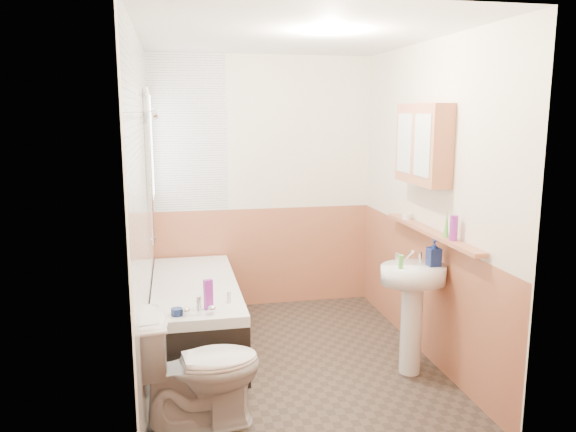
# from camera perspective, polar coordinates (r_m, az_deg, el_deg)

# --- Properties ---
(floor) EXTENTS (2.80, 2.80, 0.00)m
(floor) POSITION_cam_1_polar(r_m,az_deg,el_deg) (4.62, 0.39, -14.50)
(floor) COLOR #2F2721
(floor) RESTS_ON ground
(ceiling) EXTENTS (2.80, 2.80, 0.00)m
(ceiling) POSITION_cam_1_polar(r_m,az_deg,el_deg) (4.22, 0.43, 17.94)
(ceiling) COLOR white
(ceiling) RESTS_ON ground
(wall_back) EXTENTS (2.20, 0.02, 2.50)m
(wall_back) POSITION_cam_1_polar(r_m,az_deg,el_deg) (5.62, -2.59, 3.32)
(wall_back) COLOR #F5E9CA
(wall_back) RESTS_ON ground
(wall_front) EXTENTS (2.20, 0.02, 2.50)m
(wall_front) POSITION_cam_1_polar(r_m,az_deg,el_deg) (2.91, 6.21, -3.59)
(wall_front) COLOR #F5E9CA
(wall_front) RESTS_ON ground
(wall_left) EXTENTS (0.02, 2.80, 2.50)m
(wall_left) POSITION_cam_1_polar(r_m,az_deg,el_deg) (4.16, -14.71, 0.42)
(wall_left) COLOR #F5E9CA
(wall_left) RESTS_ON ground
(wall_right) EXTENTS (0.02, 2.80, 2.50)m
(wall_right) POSITION_cam_1_polar(r_m,az_deg,el_deg) (4.60, 14.05, 1.40)
(wall_right) COLOR #F5E9CA
(wall_right) RESTS_ON ground
(wainscot_right) EXTENTS (0.01, 2.80, 1.00)m
(wainscot_right) POSITION_cam_1_polar(r_m,az_deg,el_deg) (4.77, 13.40, -7.54)
(wainscot_right) COLOR #BB704C
(wainscot_right) RESTS_ON wall_right
(wainscot_front) EXTENTS (2.20, 0.01, 1.00)m
(wainscot_front) POSITION_cam_1_polar(r_m,az_deg,el_deg) (3.20, 5.80, -16.64)
(wainscot_front) COLOR #BB704C
(wainscot_front) RESTS_ON wall_front
(wainscot_back) EXTENTS (2.20, 0.01, 1.00)m
(wainscot_back) POSITION_cam_1_polar(r_m,az_deg,el_deg) (5.74, -2.50, -4.16)
(wainscot_back) COLOR #BB704C
(wainscot_back) RESTS_ON wall_back
(tile_cladding_left) EXTENTS (0.01, 2.80, 2.50)m
(tile_cladding_left) POSITION_cam_1_polar(r_m,az_deg,el_deg) (4.16, -14.41, 0.43)
(tile_cladding_left) COLOR white
(tile_cladding_left) RESTS_ON wall_left
(tile_return_back) EXTENTS (0.75, 0.01, 1.50)m
(tile_return_back) POSITION_cam_1_polar(r_m,az_deg,el_deg) (5.49, -10.17, 8.23)
(tile_return_back) COLOR white
(tile_return_back) RESTS_ON wall_back
(window) EXTENTS (0.03, 0.79, 0.99)m
(window) POSITION_cam_1_polar(r_m,az_deg,el_deg) (5.06, -13.85, 6.77)
(window) COLOR white
(window) RESTS_ON wall_left
(bathtub) EXTENTS (0.70, 1.74, 0.68)m
(bathtub) POSITION_cam_1_polar(r_m,az_deg,el_deg) (4.88, -9.36, -9.65)
(bathtub) COLOR black
(bathtub) RESTS_ON floor
(shower_riser) EXTENTS (0.11, 0.08, 1.26)m
(shower_riser) POSITION_cam_1_polar(r_m,az_deg,el_deg) (4.63, -13.71, 6.06)
(shower_riser) COLOR silver
(shower_riser) RESTS_ON wall_left
(toilet) EXTENTS (0.83, 0.53, 0.77)m
(toilet) POSITION_cam_1_polar(r_m,az_deg,el_deg) (3.65, -9.02, -15.13)
(toilet) COLOR white
(toilet) RESTS_ON floor
(sink) EXTENTS (0.49, 0.40, 0.95)m
(sink) POSITION_cam_1_polar(r_m,az_deg,el_deg) (4.32, 12.52, -8.03)
(sink) COLOR white
(sink) RESTS_ON floor
(pine_shelf) EXTENTS (0.10, 1.47, 0.03)m
(pine_shelf) POSITION_cam_1_polar(r_m,az_deg,el_deg) (4.43, 14.28, -1.60)
(pine_shelf) COLOR #BB704C
(pine_shelf) RESTS_ON wall_right
(medicine_cabinet) EXTENTS (0.17, 0.68, 0.61)m
(medicine_cabinet) POSITION_cam_1_polar(r_m,az_deg,el_deg) (4.45, 13.56, 7.11)
(medicine_cabinet) COLOR #BB704C
(medicine_cabinet) RESTS_ON wall_right
(foam_can) EXTENTS (0.07, 0.07, 0.18)m
(foam_can) POSITION_cam_1_polar(r_m,az_deg,el_deg) (4.10, 16.48, -1.18)
(foam_can) COLOR purple
(foam_can) RESTS_ON pine_shelf
(green_bottle) EXTENTS (0.05, 0.05, 0.20)m
(green_bottle) POSITION_cam_1_polar(r_m,az_deg,el_deg) (4.19, 15.81, -0.75)
(green_bottle) COLOR #59C647
(green_bottle) RESTS_ON pine_shelf
(black_jar) EXTENTS (0.09, 0.09, 0.05)m
(black_jar) POSITION_cam_1_polar(r_m,az_deg,el_deg) (4.82, 11.98, -0.04)
(black_jar) COLOR silver
(black_jar) RESTS_ON pine_shelf
(soap_bottle) EXTENTS (0.09, 0.20, 0.09)m
(soap_bottle) POSITION_cam_1_polar(r_m,az_deg,el_deg) (4.27, 14.57, -4.31)
(soap_bottle) COLOR navy
(soap_bottle) RESTS_ON sink
(clear_bottle) EXTENTS (0.05, 0.05, 0.10)m
(clear_bottle) POSITION_cam_1_polar(r_m,az_deg,el_deg) (4.14, 11.38, -4.59)
(clear_bottle) COLOR #59C647
(clear_bottle) RESTS_ON sink
(blue_gel) EXTENTS (0.07, 0.06, 0.22)m
(blue_gel) POSITION_cam_1_polar(r_m,az_deg,el_deg) (4.14, -8.10, -7.90)
(blue_gel) COLOR purple
(blue_gel) RESTS_ON bathtub
(cream_jar) EXTENTS (0.11, 0.11, 0.05)m
(cream_jar) POSITION_cam_1_polar(r_m,az_deg,el_deg) (4.08, -11.22, -9.53)
(cream_jar) COLOR navy
(cream_jar) RESTS_ON bathtub
(orange_bottle) EXTENTS (0.04, 0.04, 0.09)m
(orange_bottle) POSITION_cam_1_polar(r_m,az_deg,el_deg) (4.26, -6.03, -8.21)
(orange_bottle) COLOR silver
(orange_bottle) RESTS_ON bathtub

